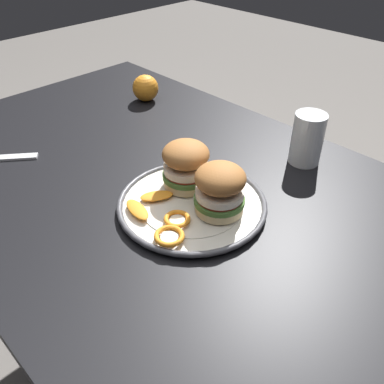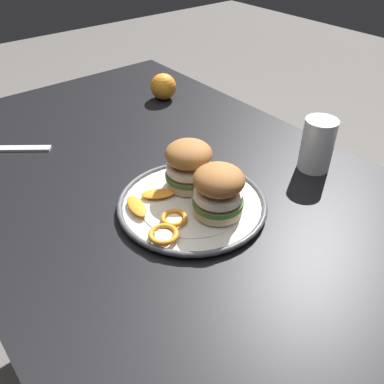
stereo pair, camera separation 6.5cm
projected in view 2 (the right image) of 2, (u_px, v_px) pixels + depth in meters
name	position (u px, v px, depth m)	size (l,w,h in m)	color
ground_plane	(181.00, 373.00, 1.35)	(8.00, 8.00, 0.00)	slate
dining_table	(177.00, 221.00, 0.95)	(1.44, 0.85, 0.76)	black
dinner_plate	(192.00, 204.00, 0.83)	(0.30, 0.30, 0.02)	silver
sandwich_half_left	(189.00, 164.00, 0.84)	(0.11, 0.11, 0.10)	beige
sandwich_half_right	(219.00, 190.00, 0.77)	(0.10, 0.10, 0.10)	beige
orange_peel_curled	(163.00, 234.00, 0.74)	(0.06, 0.06, 0.01)	orange
orange_peel_strip_long	(158.00, 194.00, 0.83)	(0.06, 0.07, 0.01)	orange
orange_peel_strip_short	(136.00, 206.00, 0.80)	(0.08, 0.04, 0.01)	orange
orange_peel_small_curl	(174.00, 218.00, 0.77)	(0.07, 0.07, 0.01)	orange
drinking_glass	(317.00, 148.00, 0.92)	(0.07, 0.07, 0.12)	white
whole_orange	(163.00, 87.00, 1.24)	(0.08, 0.08, 0.08)	orange
table_knife	(0.00, 149.00, 1.02)	(0.15, 0.19, 0.01)	silver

